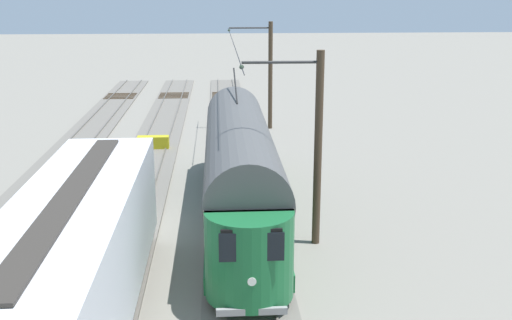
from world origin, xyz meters
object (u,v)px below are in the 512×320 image
at_px(switch_stand, 269,159).
at_px(track_end_bumper, 153,143).
at_px(catenary_pole_foreground, 269,74).
at_px(catenary_pole_mid_near, 316,146).
at_px(vintage_streetcar, 240,165).
at_px(boxcar_adjacent, 76,261).

distance_m(switch_stand, track_end_bumper, 7.98).
relative_size(catenary_pole_foreground, catenary_pole_mid_near, 1.00).
xyz_separation_m(vintage_streetcar, track_end_bumper, (4.56, -11.42, -1.86)).
bearing_deg(catenary_pole_foreground, switch_stand, 85.10).
bearing_deg(catenary_pole_foreground, catenary_pole_mid_near, 90.00).
bearing_deg(vintage_streetcar, track_end_bumper, -68.25).
height_order(catenary_pole_foreground, switch_stand, catenary_pole_foreground).
bearing_deg(boxcar_adjacent, track_end_bumper, -90.01).
height_order(boxcar_adjacent, catenary_pole_mid_near, catenary_pole_mid_near).
bearing_deg(switch_stand, track_end_bumper, -38.11).
distance_m(boxcar_adjacent, catenary_pole_foreground, 26.07).
relative_size(switch_stand, track_end_bumper, 0.69).
height_order(vintage_streetcar, boxcar_adjacent, vintage_streetcar).
bearing_deg(track_end_bumper, catenary_pole_mid_near, 117.06).
height_order(catenary_pole_mid_near, switch_stand, catenary_pole_mid_near).
bearing_deg(catenary_pole_foreground, track_end_bumper, 36.35).
distance_m(vintage_streetcar, catenary_pole_mid_near, 3.90).
xyz_separation_m(boxcar_adjacent, track_end_bumper, (-0.00, -19.77, -1.76)).
xyz_separation_m(catenary_pole_mid_near, switch_stand, (0.87, -9.06, -2.95)).
bearing_deg(catenary_pole_mid_near, switch_stand, -84.50).
height_order(catenary_pole_foreground, track_end_bumper, catenary_pole_foreground).
relative_size(boxcar_adjacent, catenary_pole_foreground, 1.79).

